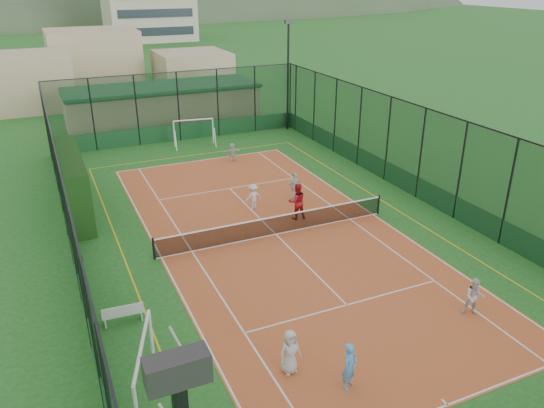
{
  "coord_description": "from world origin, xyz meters",
  "views": [
    {
      "loc": [
        -9.37,
        -20.42,
        11.41
      ],
      "look_at": [
        0.2,
        0.87,
        1.2
      ],
      "focal_mm": 35.0,
      "sensor_mm": 36.0,
      "label": 1
    }
  ],
  "objects_px": {
    "child_near_right": "(474,297)",
    "child_far_right": "(295,186)",
    "futsal_goal_far": "(194,133)",
    "floodlight_ne": "(288,76)",
    "child_near_left": "(290,352)",
    "futsal_goal_near": "(145,375)",
    "child_near_mid": "(350,366)",
    "coach": "(297,201)",
    "child_far_back": "(232,152)",
    "white_bench": "(123,313)",
    "child_far_left": "(253,196)",
    "clubhouse": "(163,105)"
  },
  "relations": [
    {
      "from": "futsal_goal_near",
      "to": "floodlight_ne",
      "type": "bearing_deg",
      "value": -14.61
    },
    {
      "from": "child_near_mid",
      "to": "child_far_left",
      "type": "bearing_deg",
      "value": 51.59
    },
    {
      "from": "child_near_left",
      "to": "child_near_mid",
      "type": "relative_size",
      "value": 0.97
    },
    {
      "from": "floodlight_ne",
      "to": "futsal_goal_near",
      "type": "relative_size",
      "value": 2.51
    },
    {
      "from": "child_near_left",
      "to": "child_far_back",
      "type": "distance_m",
      "value": 20.4
    },
    {
      "from": "child_far_left",
      "to": "child_near_right",
      "type": "bearing_deg",
      "value": 101.86
    },
    {
      "from": "child_near_mid",
      "to": "child_far_right",
      "type": "distance_m",
      "value": 14.39
    },
    {
      "from": "floodlight_ne",
      "to": "child_near_left",
      "type": "distance_m",
      "value": 28.3
    },
    {
      "from": "futsal_goal_near",
      "to": "child_near_left",
      "type": "xyz_separation_m",
      "value": [
        4.31,
        -0.43,
        -0.3
      ]
    },
    {
      "from": "child_near_left",
      "to": "child_near_mid",
      "type": "bearing_deg",
      "value": -50.89
    },
    {
      "from": "futsal_goal_far",
      "to": "child_near_right",
      "type": "height_order",
      "value": "futsal_goal_far"
    },
    {
      "from": "futsal_goal_far",
      "to": "child_near_mid",
      "type": "relative_size",
      "value": 1.87
    },
    {
      "from": "child_near_mid",
      "to": "child_near_right",
      "type": "height_order",
      "value": "child_near_mid"
    },
    {
      "from": "futsal_goal_far",
      "to": "child_near_right",
      "type": "relative_size",
      "value": 1.97
    },
    {
      "from": "white_bench",
      "to": "child_near_left",
      "type": "xyz_separation_m",
      "value": [
        4.28,
        -4.7,
        0.36
      ]
    },
    {
      "from": "child_far_right",
      "to": "floodlight_ne",
      "type": "bearing_deg",
      "value": -126.15
    },
    {
      "from": "child_near_left",
      "to": "child_far_right",
      "type": "xyz_separation_m",
      "value": [
        6.23,
        12.2,
        0.03
      ]
    },
    {
      "from": "child_near_right",
      "to": "child_near_left",
      "type": "bearing_deg",
      "value": -145.64
    },
    {
      "from": "child_near_right",
      "to": "child_far_right",
      "type": "xyz_separation_m",
      "value": [
        -1.13,
        12.2,
        0.05
      ]
    },
    {
      "from": "clubhouse",
      "to": "futsal_goal_near",
      "type": "height_order",
      "value": "clubhouse"
    },
    {
      "from": "floodlight_ne",
      "to": "futsal_goal_near",
      "type": "height_order",
      "value": "floodlight_ne"
    },
    {
      "from": "futsal_goal_far",
      "to": "child_far_right",
      "type": "relative_size",
      "value": 1.85
    },
    {
      "from": "clubhouse",
      "to": "coach",
      "type": "xyz_separation_m",
      "value": [
        1.71,
        -20.8,
        -0.63
      ]
    },
    {
      "from": "futsal_goal_near",
      "to": "child_far_left",
      "type": "distance_m",
      "value": 14.05
    },
    {
      "from": "floodlight_ne",
      "to": "child_near_mid",
      "type": "distance_m",
      "value": 28.97
    },
    {
      "from": "child_near_right",
      "to": "floodlight_ne",
      "type": "bearing_deg",
      "value": 113.75
    },
    {
      "from": "floodlight_ne",
      "to": "child_near_mid",
      "type": "relative_size",
      "value": 5.36
    },
    {
      "from": "child_near_mid",
      "to": "child_near_right",
      "type": "xyz_separation_m",
      "value": [
        6.04,
        1.32,
        -0.04
      ]
    },
    {
      "from": "child_near_right",
      "to": "futsal_goal_near",
      "type": "bearing_deg",
      "value": -147.73
    },
    {
      "from": "child_far_left",
      "to": "futsal_goal_near",
      "type": "bearing_deg",
      "value": 50.11
    },
    {
      "from": "futsal_goal_far",
      "to": "coach",
      "type": "xyz_separation_m",
      "value": [
        1.13,
        -14.18,
        0.01
      ]
    },
    {
      "from": "clubhouse",
      "to": "child_near_mid",
      "type": "distance_m",
      "value": 32.15
    },
    {
      "from": "child_far_left",
      "to": "child_far_back",
      "type": "distance_m",
      "value": 7.89
    },
    {
      "from": "floodlight_ne",
      "to": "child_near_right",
      "type": "bearing_deg",
      "value": -100.64
    },
    {
      "from": "child_far_right",
      "to": "futsal_goal_far",
      "type": "bearing_deg",
      "value": -91.89
    },
    {
      "from": "futsal_goal_near",
      "to": "coach",
      "type": "height_order",
      "value": "futsal_goal_near"
    },
    {
      "from": "clubhouse",
      "to": "child_near_mid",
      "type": "bearing_deg",
      "value": -93.93
    },
    {
      "from": "child_far_back",
      "to": "child_near_mid",
      "type": "bearing_deg",
      "value": 82.46
    },
    {
      "from": "child_near_right",
      "to": "child_near_mid",
      "type": "bearing_deg",
      "value": -133.29
    },
    {
      "from": "child_near_left",
      "to": "child_near_right",
      "type": "height_order",
      "value": "child_near_left"
    },
    {
      "from": "child_near_mid",
      "to": "coach",
      "type": "xyz_separation_m",
      "value": [
        3.91,
        11.27,
        0.16
      ]
    },
    {
      "from": "child_near_left",
      "to": "futsal_goal_near",
      "type": "bearing_deg",
      "value": 168.63
    },
    {
      "from": "futsal_goal_near",
      "to": "child_near_right",
      "type": "height_order",
      "value": "futsal_goal_near"
    },
    {
      "from": "floodlight_ne",
      "to": "child_near_left",
      "type": "xyz_separation_m",
      "value": [
        -12.12,
        -25.35,
        -3.37
      ]
    },
    {
      "from": "child_near_mid",
      "to": "futsal_goal_near",
      "type": "bearing_deg",
      "value": 134.43
    },
    {
      "from": "floodlight_ne",
      "to": "white_bench",
      "type": "height_order",
      "value": "floodlight_ne"
    },
    {
      "from": "clubhouse",
      "to": "coach",
      "type": "bearing_deg",
      "value": -85.31
    },
    {
      "from": "child_far_right",
      "to": "child_far_back",
      "type": "height_order",
      "value": "child_far_right"
    },
    {
      "from": "child_far_back",
      "to": "coach",
      "type": "distance_m",
      "value": 9.74
    },
    {
      "from": "white_bench",
      "to": "child_near_right",
      "type": "relative_size",
      "value": 0.98
    }
  ]
}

